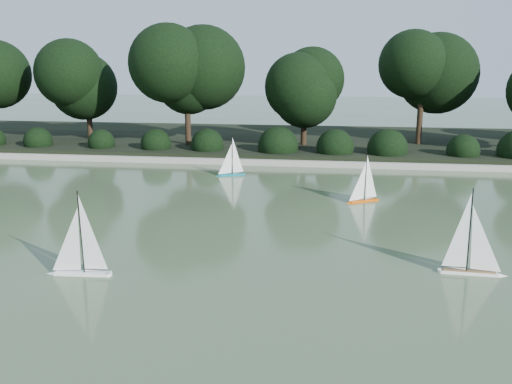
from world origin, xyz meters
TOP-DOWN VIEW (x-y plane):
  - ground at (0.00, 0.00)m, footprint 80.00×80.00m
  - pond_coping at (0.00, 9.00)m, footprint 40.00×0.35m
  - far_bank at (0.00, 13.00)m, footprint 40.00×8.00m
  - tree_line at (1.23, 11.44)m, footprint 26.31×3.93m
  - shrub_hedge at (0.00, 9.90)m, footprint 29.10×1.10m
  - sailboat_white_a at (-1.87, -0.49)m, footprint 1.07×0.23m
  - sailboat_white_b at (4.31, 0.38)m, footprint 1.07×0.22m
  - sailboat_orange at (2.73, 4.73)m, footprint 0.83×0.57m
  - sailboat_teal at (-0.88, 7.28)m, footprint 0.85×0.46m

SIDE VIEW (x-z plane):
  - ground at x=0.00m, z-range 0.00..0.00m
  - pond_coping at x=0.00m, z-range 0.00..0.18m
  - far_bank at x=0.00m, z-range 0.00..0.30m
  - sailboat_teal at x=-0.88m, z-range -0.41..0.79m
  - sailboat_orange at x=2.73m, z-range -0.42..0.81m
  - sailboat_white_b at x=4.31m, z-range -0.50..0.95m
  - sailboat_white_a at x=-1.87m, z-range -0.50..0.96m
  - shrub_hedge at x=0.00m, z-range -0.10..1.00m
  - tree_line at x=1.23m, z-range 0.45..4.83m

